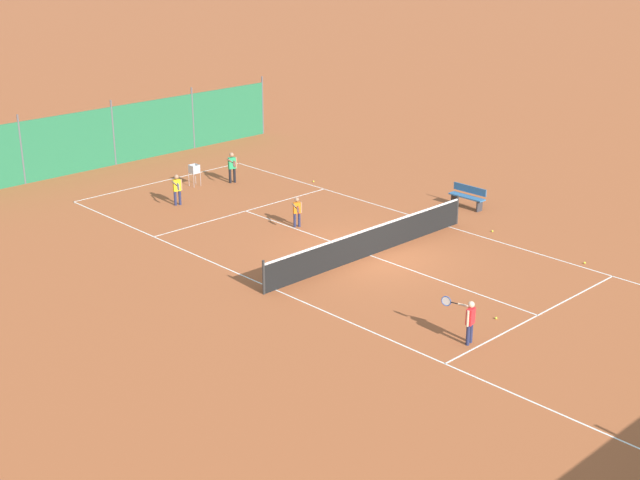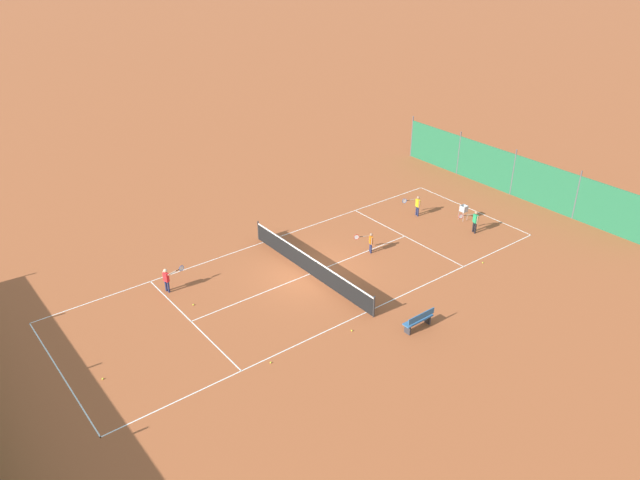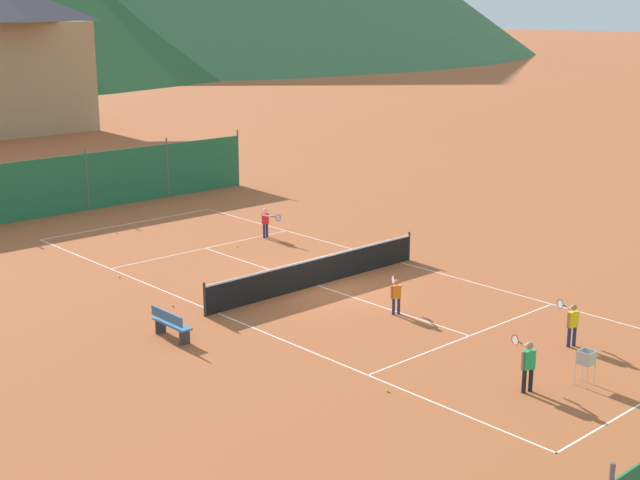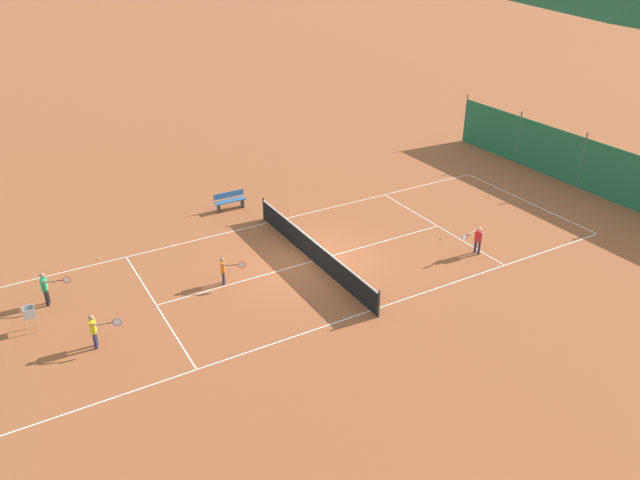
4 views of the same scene
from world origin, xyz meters
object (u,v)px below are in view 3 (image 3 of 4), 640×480
at_px(tennis_ball_alley_left, 173,306).
at_px(tennis_ball_by_net_right, 387,390).
at_px(tennis_ball_far_corner, 117,233).
at_px(courtside_bench, 171,324).
at_px(player_near_baseline, 572,321).
at_px(tennis_ball_near_corner, 119,277).
at_px(player_far_service, 528,362).
at_px(tennis_ball_by_net_left, 304,293).
at_px(player_near_service, 266,221).
at_px(tennis_net, 317,271).
at_px(player_far_baseline, 396,293).
at_px(ball_hopper, 586,360).
at_px(tennis_ball_mid_court, 237,246).

bearing_deg(tennis_ball_alley_left, tennis_ball_by_net_right, -88.06).
bearing_deg(tennis_ball_far_corner, courtside_bench, -113.32).
relative_size(player_near_baseline, tennis_ball_alley_left, 18.30).
bearing_deg(player_near_baseline, tennis_ball_near_corner, 112.65).
distance_m(player_near_baseline, player_far_service, 3.53).
relative_size(tennis_ball_by_net_left, courtside_bench, 0.04).
bearing_deg(player_near_service, player_near_baseline, -95.22).
distance_m(tennis_net, tennis_ball_alley_left, 4.99).
relative_size(player_far_baseline, tennis_ball_far_corner, 16.62).
bearing_deg(player_far_baseline, player_near_service, 73.28).
height_order(player_far_baseline, tennis_ball_by_net_left, player_far_baseline).
bearing_deg(courtside_bench, player_far_service, -63.48).
height_order(tennis_net, ball_hopper, tennis_net).
bearing_deg(courtside_bench, tennis_ball_alley_left, 55.74).
height_order(tennis_ball_mid_court, ball_hopper, ball_hopper).
xyz_separation_m(player_far_baseline, tennis_ball_near_corner, (-4.25, 8.95, -0.61)).
xyz_separation_m(tennis_ball_mid_court, courtside_bench, (-7.39, -6.64, 0.42)).
height_order(player_near_service, player_far_service, player_far_service).
relative_size(tennis_net, tennis_ball_mid_court, 139.09).
bearing_deg(player_far_service, ball_hopper, -28.22).
xyz_separation_m(tennis_net, player_far_baseline, (-0.15, -3.70, 0.15)).
height_order(player_near_baseline, tennis_ball_mid_court, player_near_baseline).
height_order(player_far_service, tennis_ball_mid_court, player_far_service).
bearing_deg(tennis_ball_near_corner, tennis_ball_by_net_left, -58.70).
distance_m(tennis_net, ball_hopper, 10.42).
height_order(player_far_service, tennis_ball_near_corner, player_far_service).
height_order(tennis_ball_alley_left, ball_hopper, ball_hopper).
distance_m(tennis_ball_far_corner, tennis_ball_alley_left, 9.96).
height_order(tennis_ball_near_corner, tennis_ball_mid_court, same).
xyz_separation_m(player_near_baseline, tennis_ball_by_net_right, (-5.90, 1.32, -0.67)).
bearing_deg(tennis_ball_far_corner, tennis_ball_by_net_right, -99.83).
height_order(player_far_service, ball_hopper, player_far_service).
xyz_separation_m(tennis_ball_by_net_left, tennis_ball_alley_left, (-3.81, 1.84, 0.00)).
bearing_deg(player_near_baseline, tennis_ball_by_net_right, 167.41).
xyz_separation_m(player_far_baseline, player_near_baseline, (1.59, -5.03, 0.06)).
bearing_deg(player_far_baseline, courtside_bench, 155.65).
xyz_separation_m(player_near_baseline, tennis_ball_near_corner, (-5.83, 13.98, -0.67)).
height_order(player_far_baseline, tennis_ball_by_net_right, player_far_baseline).
bearing_deg(player_near_service, tennis_ball_by_net_right, -118.25).
distance_m(tennis_ball_mid_court, courtside_bench, 9.94).
bearing_deg(tennis_ball_by_net_right, tennis_net, 58.93).
bearing_deg(player_near_baseline, player_far_baseline, 107.51).
bearing_deg(tennis_net, tennis_ball_by_net_left, -156.13).
height_order(player_far_baseline, player_far_service, player_far_service).
height_order(player_far_baseline, tennis_ball_mid_court, player_far_baseline).
xyz_separation_m(tennis_ball_far_corner, tennis_ball_by_net_right, (-3.15, -18.18, 0.00)).
xyz_separation_m(player_near_baseline, tennis_ball_far_corner, (-2.75, 19.49, -0.67)).
bearing_deg(player_far_baseline, tennis_net, 87.61).
distance_m(player_far_baseline, tennis_ball_by_net_left, 3.43).
bearing_deg(tennis_ball_mid_court, tennis_ball_alley_left, -143.34).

